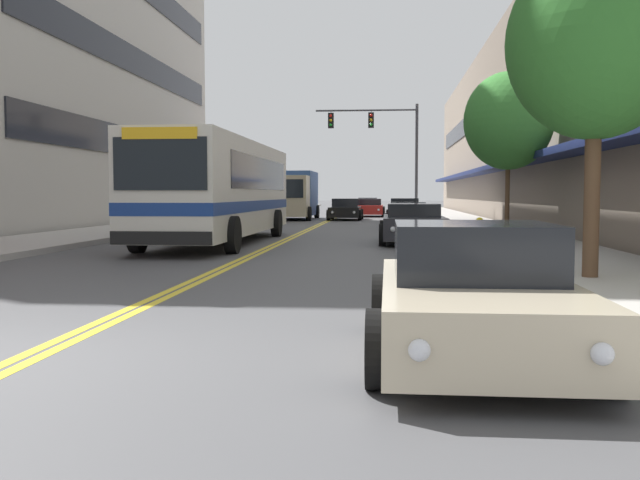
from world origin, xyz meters
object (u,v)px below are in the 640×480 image
(fire_hydrant, at_px, (479,232))
(street_tree_right_mid, at_px, (509,121))
(car_beige_parked_left_mid, at_px, (231,213))
(car_black_moving_third, at_px, (346,210))
(car_red_moving_second, at_px, (369,208))
(street_tree_right_near, at_px, (596,43))
(city_bus, at_px, (221,187))
(car_slate_blue_parked_right_mid, at_px, (408,216))
(car_charcoal_parked_right_end, at_px, (413,224))
(car_white_moving_lead, at_px, (368,205))
(box_truck, at_px, (295,194))
(traffic_signal_mast, at_px, (383,138))
(car_champagne_parked_right_foreground, at_px, (473,295))
(car_dark_grey_parked_right_far, at_px, (404,211))

(fire_hydrant, bearing_deg, street_tree_right_mid, 73.82)
(car_beige_parked_left_mid, bearing_deg, car_black_moving_third, 57.78)
(car_red_moving_second, relative_size, car_black_moving_third, 1.04)
(car_beige_parked_left_mid, xyz_separation_m, street_tree_right_near, (11.25, -22.70, 3.46))
(city_bus, height_order, car_slate_blue_parked_right_mid, city_bus)
(car_beige_parked_left_mid, height_order, car_slate_blue_parked_right_mid, car_beige_parked_left_mid)
(car_charcoal_parked_right_end, xyz_separation_m, fire_hydrant, (1.66, -3.34, -0.06))
(car_beige_parked_left_mid, distance_m, car_white_moving_lead, 30.27)
(car_charcoal_parked_right_end, distance_m, box_truck, 21.74)
(traffic_signal_mast, height_order, fire_hydrant, traffic_signal_mast)
(car_charcoal_parked_right_end, bearing_deg, fire_hydrant, -63.51)
(street_tree_right_near, bearing_deg, car_beige_parked_left_mid, 116.38)
(car_champagne_parked_right_foreground, relative_size, car_black_moving_third, 0.90)
(street_tree_right_near, relative_size, fire_hydrant, 7.19)
(car_champagne_parked_right_foreground, height_order, car_red_moving_second, car_champagne_parked_right_foreground)
(box_truck, bearing_deg, fire_hydrant, -71.19)
(car_red_moving_second, distance_m, car_black_moving_third, 6.64)
(city_bus, distance_m, car_dark_grey_parked_right_far, 18.46)
(car_slate_blue_parked_right_mid, relative_size, car_dark_grey_parked_right_far, 0.98)
(car_dark_grey_parked_right_far, distance_m, car_red_moving_second, 10.26)
(fire_hydrant, bearing_deg, car_beige_parked_left_mid, 123.68)
(street_tree_right_near, bearing_deg, car_white_moving_lead, 95.67)
(car_dark_grey_parked_right_far, relative_size, fire_hydrant, 5.78)
(city_bus, height_order, traffic_signal_mast, traffic_signal_mast)
(car_charcoal_parked_right_end, height_order, fire_hydrant, car_charcoal_parked_right_end)
(car_beige_parked_left_mid, bearing_deg, car_charcoal_parked_right_end, -54.52)
(car_dark_grey_parked_right_far, distance_m, car_black_moving_third, 4.95)
(street_tree_right_mid, bearing_deg, box_truck, 118.51)
(car_beige_parked_left_mid, relative_size, car_champagne_parked_right_foreground, 1.17)
(car_white_moving_lead, relative_size, traffic_signal_mast, 0.66)
(car_white_moving_lead, bearing_deg, car_champagne_parked_right_foreground, -87.44)
(car_slate_blue_parked_right_mid, distance_m, fire_hydrant, 13.47)
(street_tree_right_mid, height_order, fire_hydrant, street_tree_right_mid)
(car_white_moving_lead, xyz_separation_m, fire_hydrant, (4.25, -45.12, -0.04))
(car_slate_blue_parked_right_mid, height_order, car_charcoal_parked_right_end, car_charcoal_parked_right_end)
(city_bus, xyz_separation_m, car_slate_blue_parked_right_mid, (6.29, 10.37, -1.24))
(street_tree_right_mid, bearing_deg, car_champagne_parked_right_foreground, -100.27)
(car_red_moving_second, height_order, box_truck, box_truck)
(car_beige_parked_left_mid, xyz_separation_m, street_tree_right_mid, (12.00, -9.62, 3.48))
(car_black_moving_third, bearing_deg, car_charcoal_parked_right_end, -80.66)
(car_champagne_parked_right_foreground, xyz_separation_m, car_red_moving_second, (-2.07, 43.03, -0.01))
(car_red_moving_second, xyz_separation_m, street_tree_right_near, (4.68, -37.57, 3.51))
(car_red_moving_second, relative_size, street_tree_right_mid, 0.85)
(car_beige_parked_left_mid, distance_m, car_red_moving_second, 16.26)
(car_beige_parked_left_mid, distance_m, traffic_signal_mast, 12.12)
(car_beige_parked_left_mid, distance_m, car_slate_blue_parked_right_mid, 9.00)
(car_red_moving_second, height_order, street_tree_right_mid, street_tree_right_mid)
(box_truck, relative_size, street_tree_right_mid, 1.21)
(car_charcoal_parked_right_end, bearing_deg, car_black_moving_third, 99.34)
(car_champagne_parked_right_foreground, height_order, car_dark_grey_parked_right_far, car_dark_grey_parked_right_far)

